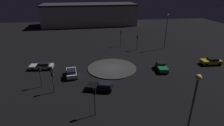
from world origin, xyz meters
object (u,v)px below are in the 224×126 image
at_px(streetlamp_east, 192,106).
at_px(streetlamp_northwest, 166,28).
at_px(car_yellow, 211,61).
at_px(car_black, 101,86).
at_px(car_white, 71,73).
at_px(traffic_light_west, 121,35).
at_px(traffic_light_east, 95,96).
at_px(car_green, 162,67).
at_px(traffic_light_southeast_near, 53,77).
at_px(traffic_light_southeast, 40,72).
at_px(store_building, 90,14).
at_px(traffic_light_northwest, 137,39).
at_px(car_silver, 42,66).

bearing_deg(streetlamp_east, streetlamp_northwest, 160.12).
distance_m(car_yellow, streetlamp_east, 26.71).
distance_m(car_black, streetlamp_east, 15.56).
distance_m(car_white, traffic_light_west, 20.99).
relative_size(car_yellow, streetlamp_northwest, 0.46).
bearing_deg(traffic_light_east, traffic_light_west, -0.40).
distance_m(car_green, traffic_light_southeast_near, 20.70).
relative_size(car_yellow, traffic_light_southeast_near, 1.12).
distance_m(traffic_light_southeast, store_building, 53.39).
bearing_deg(car_black, streetlamp_east, 134.81).
relative_size(car_green, traffic_light_northwest, 0.99).
distance_m(traffic_light_northwest, streetlamp_northwest, 8.10).
bearing_deg(car_black, store_building, -73.73).
height_order(car_yellow, car_black, car_yellow).
distance_m(car_white, car_black, 7.40).
bearing_deg(traffic_light_northwest, streetlamp_east, 30.53).
height_order(car_green, traffic_light_east, traffic_light_east).
relative_size(car_yellow, car_green, 1.03).
xyz_separation_m(car_green, traffic_light_west, (-16.39, -5.23, 2.42)).
bearing_deg(traffic_light_east, streetlamp_northwest, -22.36).
bearing_deg(traffic_light_southeast_near, streetlamp_northwest, -1.43).
bearing_deg(store_building, streetlamp_east, 94.34).
xyz_separation_m(car_white, traffic_light_east, (11.39, 3.78, 2.08)).
bearing_deg(car_green, streetlamp_east, -8.80).
bearing_deg(traffic_light_east, car_black, 4.74).
bearing_deg(car_green, traffic_light_northwest, -165.35).
distance_m(car_green, streetlamp_northwest, 14.92).
bearing_deg(car_yellow, traffic_light_east, 30.01).
bearing_deg(car_yellow, traffic_light_northwest, -37.99).
xyz_separation_m(car_silver, car_green, (3.73, 23.60, -0.00)).
height_order(car_yellow, traffic_light_southeast, traffic_light_southeast).
xyz_separation_m(car_yellow, car_silver, (-2.52, -35.18, -0.04)).
bearing_deg(car_green, store_building, -158.00).
bearing_deg(car_black, car_green, -138.93).
relative_size(car_silver, traffic_light_southeast, 1.26).
xyz_separation_m(car_silver, car_black, (9.61, 11.06, -0.04)).
distance_m(car_silver, streetlamp_east, 29.36).
relative_size(car_white, traffic_light_east, 0.98).
height_order(traffic_light_southeast, streetlamp_northwest, streetlamp_northwest).
relative_size(car_black, traffic_light_southeast_near, 1.19).
bearing_deg(car_green, traffic_light_east, -42.04).
distance_m(car_silver, traffic_light_east, 18.53).
relative_size(car_green, streetlamp_northwest, 0.44).
relative_size(traffic_light_northwest, traffic_light_east, 1.01).
relative_size(car_black, store_building, 0.11).
distance_m(streetlamp_northwest, store_building, 40.90).
bearing_deg(car_silver, car_yellow, 179.61).
relative_size(car_green, streetlamp_east, 0.46).
xyz_separation_m(traffic_light_west, traffic_light_southeast_near, (21.88, -14.64, -0.50)).
xyz_separation_m(traffic_light_southeast, store_building, (-52.54, 9.32, 1.81)).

